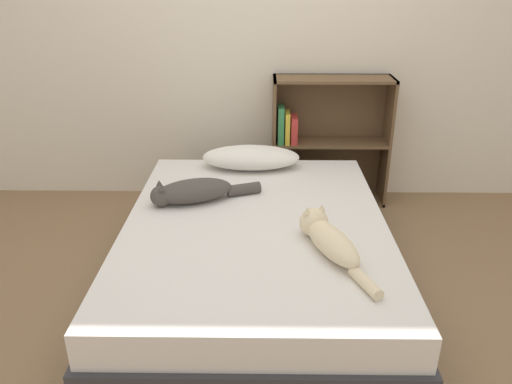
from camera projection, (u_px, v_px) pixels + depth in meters
ground_plane at (256, 287)px, 2.70m from camera, size 8.00×8.00×0.00m
wall_back at (258, 21)px, 3.35m from camera, size 8.00×0.06×2.50m
bed at (256, 255)px, 2.62m from camera, size 1.36×1.81×0.40m
pillow at (251, 157)px, 3.17m from camera, size 0.62×0.28×0.14m
cat_light at (328, 238)px, 2.25m from camera, size 0.30×0.60×0.16m
cat_dark at (193, 191)px, 2.72m from camera, size 0.60×0.31×0.14m
bookshelf at (325, 138)px, 3.55m from camera, size 0.81×0.26×0.90m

